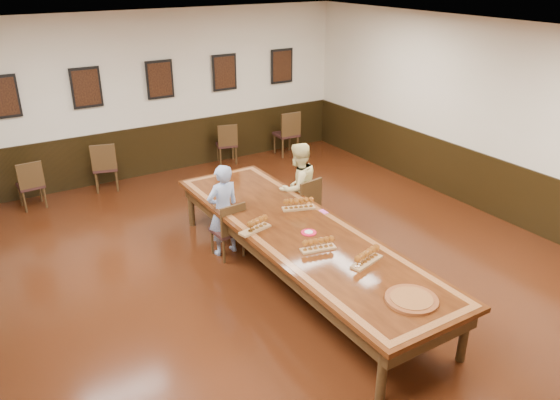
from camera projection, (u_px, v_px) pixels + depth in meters
floor at (299, 279)px, 7.52m from camera, size 8.00×10.00×0.02m
ceiling at (303, 38)px, 6.22m from camera, size 8.00×10.00×0.02m
wall_back at (160, 94)px, 10.77m from camera, size 8.00×0.02×3.20m
wall_right at (507, 124)px, 8.81m from camera, size 0.02×10.00×3.20m
chair_man at (227, 229)px, 7.95m from camera, size 0.44×0.48×0.87m
chair_woman at (302, 205)px, 8.66m from camera, size 0.51×0.54×0.93m
spare_chair_a at (30, 184)px, 9.54m from camera, size 0.44×0.48×0.88m
spare_chair_b at (105, 166)px, 10.28m from camera, size 0.55×0.58×0.95m
spare_chair_c at (226, 143)px, 11.67m from camera, size 0.52×0.54×0.89m
spare_chair_d at (286, 133)px, 12.15m from camera, size 0.50×0.54×1.00m
person_man at (223, 210)px, 7.92m from camera, size 0.53×0.37×1.39m
person_woman at (298, 187)px, 8.63m from camera, size 0.80×0.67×1.46m
pink_phone at (324, 212)px, 7.73m from camera, size 0.07×0.14×0.01m
wainscoting at (300, 247)px, 7.32m from camera, size 8.00×10.00×1.00m
conference_table at (300, 239)px, 7.27m from camera, size 1.40×5.00×0.76m
posters at (160, 80)px, 10.59m from camera, size 6.14×0.04×0.74m
flight_a at (256, 225)px, 7.18m from camera, size 0.48×0.24×0.17m
flight_b at (299, 204)px, 7.79m from camera, size 0.49×0.29×0.18m
flight_c at (318, 244)px, 6.69m from camera, size 0.46×0.23×0.17m
flight_d at (367, 257)px, 6.40m from camera, size 0.50×0.26×0.18m
red_plate_grp at (309, 233)px, 7.13m from camera, size 0.20×0.20×0.03m
carved_platter at (412, 299)px, 5.70m from camera, size 0.66×0.66×0.04m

